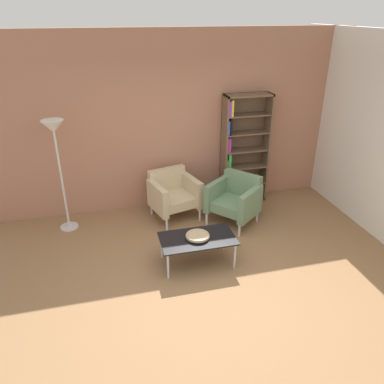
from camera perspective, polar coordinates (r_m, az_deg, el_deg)
The scene contains 8 objects.
ground_plane at distance 4.84m, azimuth 2.47°, elevation -14.48°, with size 8.32×8.32×0.00m, color olive.
brick_back_panel at distance 6.31m, azimuth -3.73°, elevation 10.36°, with size 6.40×0.12×2.90m, color #A87056.
bookshelf_tall at distance 6.61m, azimuth 7.43°, elevation 6.22°, with size 0.80×0.30×1.90m.
coffee_table_low at distance 5.06m, azimuth 0.85°, elevation -7.25°, with size 1.00×0.56×0.40m.
decorative_bowl at distance 5.02m, azimuth 0.85°, elevation -6.61°, with size 0.32×0.32×0.05m.
armchair_spare_guest at distance 6.06m, azimuth 6.52°, elevation -0.97°, with size 0.94×0.95×0.78m.
armchair_corner_red at distance 6.18m, azimuth -2.87°, elevation -0.23°, with size 0.86×0.82×0.78m.
floor_lamp_torchiere at distance 5.77m, azimuth -19.95°, elevation 7.36°, with size 0.32×0.32×1.74m.
Camera 1 is at (-1.10, -3.52, 3.13)m, focal length 35.32 mm.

